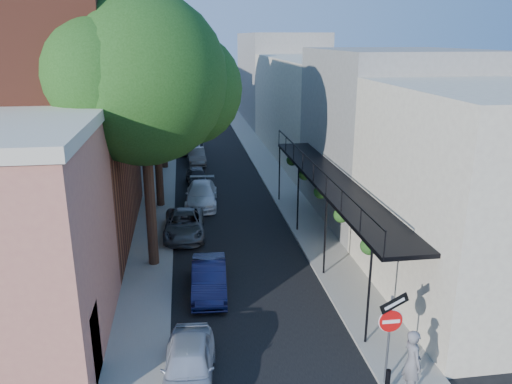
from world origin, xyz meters
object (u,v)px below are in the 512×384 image
object	(u,v)px
bollard	(388,382)
pedestrian	(412,362)
parked_car_e	(197,177)
parked_car_g	(189,144)
parked_car_c	(184,224)
sign_post	(391,324)
oak_near	(154,82)
oak_far	(165,56)
parked_car_d	(201,195)
oak_mid	(161,85)
parked_car_b	(209,278)
parked_car_a	(189,365)
parked_car_f	(196,156)

from	to	relation	value
bollard	pedestrian	size ratio (longest dim) A/B	0.41
parked_car_e	parked_car_g	bearing A→B (deg)	88.26
parked_car_c	parked_car_g	xyz separation A→B (m)	(0.56, 19.39, 0.06)
sign_post	pedestrian	world-z (taller)	sign_post
bollard	oak_near	world-z (taller)	oak_near
bollard	oak_near	distance (m)	13.78
oak_far	parked_car_d	size ratio (longest dim) A/B	2.67
oak_near	parked_car_g	bearing A→B (deg)	86.20
oak_near	oak_mid	xyz separation A→B (m)	(-0.05, 7.97, -0.82)
oak_near	oak_mid	bearing A→B (deg)	90.37
parked_car_b	pedestrian	bearing A→B (deg)	-49.43
sign_post	parked_car_d	distance (m)	17.65
oak_mid	parked_car_e	size ratio (longest dim) A/B	2.97
parked_car_a	parked_car_g	xyz separation A→B (m)	(0.53, 30.79, 0.02)
parked_car_a	parked_car_f	distance (m)	26.30
bollard	parked_car_f	xyz separation A→B (m)	(-4.40, 27.67, 0.09)
oak_near	parked_car_d	bearing A→B (deg)	75.68
oak_near	parked_car_a	world-z (taller)	oak_near
parked_car_c	parked_car_g	bearing A→B (deg)	89.67
oak_mid	parked_car_a	world-z (taller)	oak_mid
oak_far	pedestrian	world-z (taller)	oak_far
oak_near	parked_car_f	world-z (taller)	oak_near
sign_post	parked_car_f	xyz separation A→B (m)	(-4.56, 27.20, -1.42)
oak_near	parked_car_d	world-z (taller)	oak_near
sign_post	parked_car_c	size ratio (longest dim) A/B	0.70
bollard	oak_far	size ratio (longest dim) A/B	0.07
sign_post	oak_near	distance (m)	12.77
oak_far	parked_car_c	bearing A→B (deg)	-86.27
parked_car_d	parked_car_e	bearing A→B (deg)	95.55
bollard	oak_near	xyz separation A→B (m)	(-6.37, 9.76, 7.36)
parked_car_f	bollard	bearing A→B (deg)	-84.09
parked_car_b	parked_car_f	xyz separation A→B (m)	(0.13, 20.96, -0.01)
oak_mid	pedestrian	xyz separation A→B (m)	(7.08, -17.73, -5.95)
parked_car_b	parked_car_a	bearing A→B (deg)	-96.52
oak_far	parked_car_b	xyz separation A→B (m)	(1.82, -20.06, -7.64)
oak_mid	parked_car_a	size ratio (longest dim) A/B	2.76
parked_car_a	parked_car_f	world-z (taller)	parked_car_a
parked_car_a	parked_car_g	distance (m)	30.80
sign_post	parked_car_a	size ratio (longest dim) A/B	0.81
parked_car_a	parked_car_f	size ratio (longest dim) A/B	0.99
oak_near	oak_far	bearing A→B (deg)	89.96
pedestrian	sign_post	bearing A→B (deg)	43.19
oak_mid	parked_car_c	bearing A→B (deg)	-78.82
parked_car_a	oak_mid	bearing A→B (deg)	98.26
parked_car_g	oak_near	bearing A→B (deg)	-87.05
oak_mid	parked_car_d	xyz separation A→B (m)	(2.02, -0.26, -6.41)
parked_car_b	pedestrian	xyz separation A→B (m)	(5.19, -6.71, 0.48)
bollard	oak_mid	distance (m)	19.96
parked_car_g	parked_car_d	bearing A→B (deg)	-81.39
parked_car_f	sign_post	bearing A→B (deg)	-83.61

